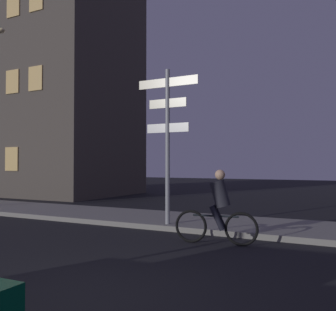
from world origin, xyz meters
The scene contains 5 objects.
ground_plane centered at (0.00, 0.00, 0.00)m, with size 80.00×80.00×0.00m, color black.
sidewalk_kerb centered at (0.00, 6.34, 0.07)m, with size 40.00×2.77×0.14m, color gray.
signpost centered at (-1.34, 5.26, 2.60)m, with size 1.77×0.12×4.13m.
cyclist centered at (0.50, 4.08, 0.75)m, with size 1.81×0.38×1.61m.
building_left_block centered at (-12.47, 12.82, 7.40)m, with size 8.09×6.54×14.80m.
Camera 1 is at (3.26, -3.58, 1.72)m, focal length 39.98 mm.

